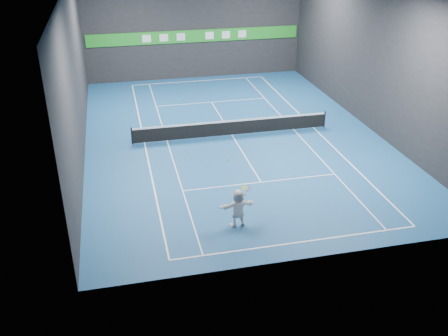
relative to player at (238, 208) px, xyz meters
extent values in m
plane|color=navy|center=(2.18, 10.03, -0.90)|extent=(26.00, 26.00, 0.00)
cube|color=black|center=(2.18, 23.03, 3.60)|extent=(18.00, 0.10, 9.00)
cube|color=black|center=(2.18, -2.97, 3.60)|extent=(18.00, 0.10, 9.00)
cube|color=black|center=(-6.82, 10.03, 3.60)|extent=(0.10, 26.00, 9.00)
cube|color=black|center=(11.18, 10.03, 3.60)|extent=(0.10, 26.00, 9.00)
cube|color=white|center=(2.18, -1.86, -0.90)|extent=(10.98, 0.08, 0.01)
cube|color=white|center=(2.18, 21.92, -0.90)|extent=(10.98, 0.08, 0.01)
cube|color=white|center=(-3.31, 10.03, -0.90)|extent=(0.08, 23.78, 0.01)
cube|color=white|center=(7.67, 10.03, -0.90)|extent=(0.08, 23.78, 0.01)
cube|color=white|center=(-1.93, 10.03, -0.90)|extent=(0.06, 23.78, 0.01)
cube|color=white|center=(6.29, 10.03, -0.90)|extent=(0.06, 23.78, 0.01)
cube|color=white|center=(2.18, 3.63, -0.90)|extent=(8.23, 0.06, 0.01)
cube|color=white|center=(2.18, 16.43, -0.90)|extent=(8.23, 0.06, 0.01)
cube|color=white|center=(2.18, 10.03, -0.90)|extent=(0.06, 12.80, 0.01)
imported|color=white|center=(0.00, 0.00, 0.00)|extent=(1.71, 0.69, 1.80)
sphere|color=#C6F829|center=(-0.42, 0.22, 2.27)|extent=(0.07, 0.07, 0.07)
cylinder|color=black|center=(-4.02, 10.03, -0.36)|extent=(0.10, 0.10, 1.07)
cylinder|color=black|center=(8.38, 10.03, -0.36)|extent=(0.10, 0.10, 1.07)
cube|color=black|center=(2.18, 10.03, -0.43)|extent=(12.40, 0.03, 0.86)
cube|color=white|center=(2.18, 10.03, 0.05)|extent=(12.40, 0.04, 0.10)
cube|color=#1F9024|center=(2.18, 22.97, 2.60)|extent=(17.64, 0.06, 1.00)
cube|color=white|center=(-1.82, 22.91, 2.60)|extent=(0.70, 0.04, 0.60)
cube|color=silver|center=(-0.42, 22.91, 2.60)|extent=(0.70, 0.04, 0.60)
cube|color=silver|center=(0.98, 22.91, 2.60)|extent=(0.70, 0.04, 0.60)
cube|color=white|center=(3.38, 22.91, 2.60)|extent=(0.70, 0.04, 0.60)
cube|color=white|center=(4.78, 22.91, 2.60)|extent=(0.70, 0.04, 0.60)
cube|color=silver|center=(6.18, 22.91, 2.60)|extent=(0.70, 0.04, 0.60)
torus|color=#AC121A|center=(0.42, 0.05, 0.90)|extent=(0.43, 0.40, 0.19)
cylinder|color=#BEDB4D|center=(0.29, 0.05, 0.95)|extent=(0.36, 0.33, 0.19)
cylinder|color=#AD1812|center=(0.33, 0.05, 0.59)|extent=(0.10, 0.12, 0.17)
cylinder|color=yellow|center=(0.28, 0.03, 0.59)|extent=(0.09, 0.21, 0.22)
camera|label=1|loc=(-4.78, -18.12, 11.44)|focal=40.00mm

